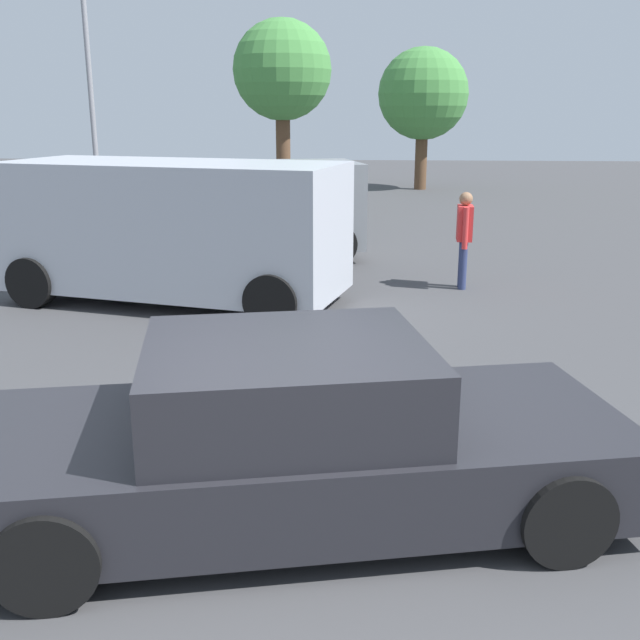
{
  "coord_description": "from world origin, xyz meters",
  "views": [
    {
      "loc": [
        0.48,
        -4.56,
        2.84
      ],
      "look_at": [
        0.02,
        2.25,
        0.9
      ],
      "focal_mm": 41.52,
      "sensor_mm": 36.0,
      "label": 1
    }
  ],
  "objects_px": {
    "sedan_foreground": "(297,438)",
    "van_white": "(175,228)",
    "dog": "(381,338)",
    "suv_dark": "(237,207)",
    "pedestrian": "(464,232)",
    "light_post_near": "(87,49)"
  },
  "relations": [
    {
      "from": "sedan_foreground",
      "to": "pedestrian",
      "type": "height_order",
      "value": "pedestrian"
    },
    {
      "from": "suv_dark",
      "to": "sedan_foreground",
      "type": "bearing_deg",
      "value": 86.89
    },
    {
      "from": "sedan_foreground",
      "to": "suv_dark",
      "type": "distance_m",
      "value": 9.64
    },
    {
      "from": "sedan_foreground",
      "to": "suv_dark",
      "type": "xyz_separation_m",
      "value": [
        -2.08,
        9.4,
        0.43
      ]
    },
    {
      "from": "pedestrian",
      "to": "van_white",
      "type": "bearing_deg",
      "value": 18.55
    },
    {
      "from": "sedan_foreground",
      "to": "van_white",
      "type": "bearing_deg",
      "value": 99.59
    },
    {
      "from": "sedan_foreground",
      "to": "suv_dark",
      "type": "bearing_deg",
      "value": 90.26
    },
    {
      "from": "dog",
      "to": "suv_dark",
      "type": "bearing_deg",
      "value": -100.64
    },
    {
      "from": "sedan_foreground",
      "to": "light_post_near",
      "type": "xyz_separation_m",
      "value": [
        -6.89,
        15.06,
        3.76
      ]
    },
    {
      "from": "sedan_foreground",
      "to": "dog",
      "type": "distance_m",
      "value": 3.56
    },
    {
      "from": "light_post_near",
      "to": "sedan_foreground",
      "type": "bearing_deg",
      "value": -65.41
    },
    {
      "from": "sedan_foreground",
      "to": "dog",
      "type": "relative_size",
      "value": 8.99
    },
    {
      "from": "sedan_foreground",
      "to": "van_white",
      "type": "height_order",
      "value": "van_white"
    },
    {
      "from": "van_white",
      "to": "light_post_near",
      "type": "xyz_separation_m",
      "value": [
        -4.47,
        9.0,
        3.21
      ]
    },
    {
      "from": "dog",
      "to": "van_white",
      "type": "height_order",
      "value": "van_white"
    },
    {
      "from": "dog",
      "to": "light_post_near",
      "type": "xyz_separation_m",
      "value": [
        -7.54,
        11.57,
        4.08
      ]
    },
    {
      "from": "van_white",
      "to": "suv_dark",
      "type": "height_order",
      "value": "van_white"
    },
    {
      "from": "van_white",
      "to": "pedestrian",
      "type": "relative_size",
      "value": 3.39
    },
    {
      "from": "suv_dark",
      "to": "pedestrian",
      "type": "bearing_deg",
      "value": 136.92
    },
    {
      "from": "pedestrian",
      "to": "dog",
      "type": "bearing_deg",
      "value": 73.35
    },
    {
      "from": "dog",
      "to": "pedestrian",
      "type": "relative_size",
      "value": 0.34
    },
    {
      "from": "dog",
      "to": "pedestrian",
      "type": "distance_m",
      "value": 4.07
    }
  ]
}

